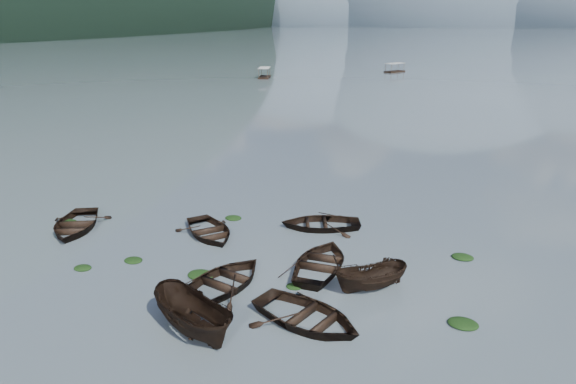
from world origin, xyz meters
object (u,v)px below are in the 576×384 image
(rowboat_0, at_px, (76,229))
(pontoon_left, at_px, (264,78))
(pontoon_centre, at_px, (394,72))
(rowboat_3, at_px, (321,268))

(rowboat_0, bearing_deg, pontoon_left, 79.13)
(pontoon_left, distance_m, pontoon_centre, 31.90)
(rowboat_0, distance_m, rowboat_3, 15.34)
(rowboat_0, height_order, rowboat_3, rowboat_0)
(rowboat_3, relative_size, pontoon_centre, 0.97)
(rowboat_0, bearing_deg, pontoon_centre, 62.69)
(rowboat_0, xyz_separation_m, pontoon_centre, (2.83, 100.04, 0.00))
(rowboat_3, distance_m, pontoon_centre, 100.55)
(rowboat_0, relative_size, rowboat_3, 1.00)
(pontoon_left, bearing_deg, pontoon_centre, 25.68)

